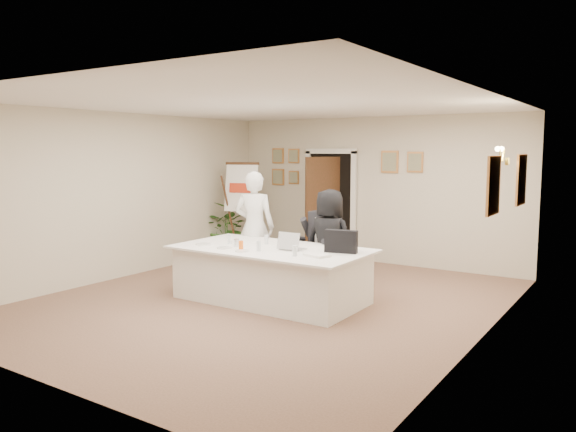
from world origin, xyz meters
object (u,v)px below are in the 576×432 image
(conference_table, at_px, (271,274))
(seated_man, at_px, (323,242))
(laptop_bag, at_px, (341,241))
(standing_woman, at_px, (329,241))
(oj_glass, at_px, (241,245))
(steel_jug, at_px, (237,243))
(potted_palm, at_px, (228,228))
(laptop, at_px, (293,240))
(standing_man, at_px, (254,227))
(flip_chart, at_px, (243,215))
(paper_stack, at_px, (317,255))

(conference_table, height_order, seated_man, seated_man)
(seated_man, xyz_separation_m, laptop_bag, (0.79, -0.88, 0.20))
(standing_woman, bearing_deg, seated_man, -41.39)
(oj_glass, xyz_separation_m, steel_jug, (-0.23, 0.19, -0.01))
(potted_palm, relative_size, oj_glass, 8.67)
(laptop, relative_size, steel_jug, 3.22)
(standing_man, bearing_deg, laptop, 127.37)
(seated_man, relative_size, potted_palm, 1.30)
(flip_chart, distance_m, laptop, 3.48)
(laptop_bag, height_order, oj_glass, laptop_bag)
(paper_stack, xyz_separation_m, steel_jug, (-1.36, 0.01, 0.04))
(flip_chart, bearing_deg, oj_glass, -52.65)
(standing_man, height_order, laptop, standing_man)
(standing_woman, relative_size, laptop_bag, 3.57)
(steel_jug, bearing_deg, seated_man, 60.90)
(oj_glass, bearing_deg, flip_chart, 127.35)
(potted_palm, bearing_deg, standing_woman, -25.87)
(conference_table, relative_size, potted_palm, 2.49)
(flip_chart, relative_size, paper_stack, 5.87)
(potted_palm, xyz_separation_m, laptop_bag, (3.84, -2.25, 0.37))
(seated_man, height_order, laptop_bag, seated_man)
(standing_woman, bearing_deg, standing_man, 2.22)
(potted_palm, height_order, laptop_bag, potted_palm)
(seated_man, bearing_deg, flip_chart, 162.68)
(oj_glass, bearing_deg, conference_table, 57.02)
(standing_woman, height_order, steel_jug, standing_woman)
(seated_man, xyz_separation_m, laptop, (0.11, -1.03, 0.18))
(standing_man, relative_size, oj_glass, 14.05)
(potted_palm, height_order, oj_glass, potted_palm)
(conference_table, bearing_deg, steel_jug, -158.19)
(standing_woman, xyz_separation_m, steel_jug, (-0.96, -1.04, 0.04))
(paper_stack, bearing_deg, oj_glass, -171.14)
(potted_palm, bearing_deg, steel_jug, -48.42)
(conference_table, height_order, potted_palm, potted_palm)
(laptop, distance_m, oj_glass, 0.73)
(flip_chart, height_order, standing_man, flip_chart)
(standing_woman, xyz_separation_m, laptop_bag, (0.54, -0.65, 0.14))
(flip_chart, bearing_deg, conference_table, -45.13)
(laptop_bag, bearing_deg, laptop, -179.74)
(conference_table, xyz_separation_m, standing_man, (-0.92, 0.84, 0.52))
(standing_woman, xyz_separation_m, laptop, (-0.14, -0.80, 0.12))
(laptop, bearing_deg, oj_glass, -147.27)
(conference_table, distance_m, potted_palm, 3.74)
(potted_palm, distance_m, laptop, 3.98)
(seated_man, bearing_deg, oj_glass, -99.53)
(seated_man, xyz_separation_m, steel_jug, (-0.71, -1.27, 0.10))
(seated_man, relative_size, oj_glass, 11.29)
(standing_woman, xyz_separation_m, paper_stack, (0.41, -1.05, -0.00))
(standing_man, xyz_separation_m, oj_glass, (0.67, -1.22, -0.07))
(potted_palm, relative_size, laptop, 3.18)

